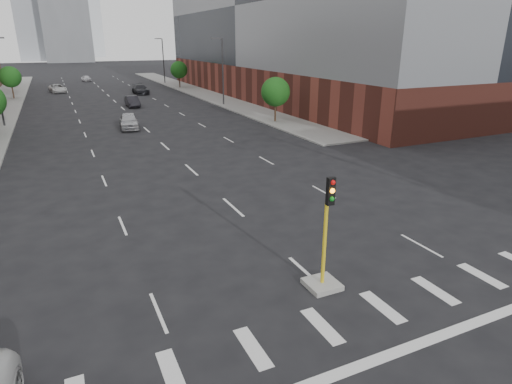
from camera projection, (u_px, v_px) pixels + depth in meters
sidewalk_left_far at (6, 100)px, 65.76m from camera, size 5.00×92.00×0.15m
sidewalk_right_far at (194, 91)px, 77.65m from camera, size 5.00×92.00×0.15m
building_right_main at (305, 25)px, 67.76m from camera, size 24.00×70.00×22.00m
tower_mid at (63, 5)px, 171.95m from camera, size 18.00×18.00×44.00m
median_traffic_signal at (324, 264)px, 15.85m from camera, size 1.20×1.20×4.40m
streetlight_right_a at (222, 69)px, 59.13m from camera, size 1.60×0.22×9.07m
streetlight_right_b at (163, 59)px, 89.02m from camera, size 1.60×0.22×9.07m
tree_left_far at (10, 77)px, 65.89m from camera, size 3.20×3.20×4.85m
tree_right_near at (276, 92)px, 47.09m from camera, size 3.20×3.20×4.85m
tree_right_far at (179, 70)px, 81.26m from camera, size 3.20×3.20×4.85m
car_near_left at (129, 121)px, 44.66m from camera, size 2.40×4.92×1.62m
car_mid_right at (132, 101)px, 59.25m from camera, size 1.56×4.43×1.46m
car_far_left at (58, 88)px, 75.19m from camera, size 3.16×5.43×1.42m
car_deep_right at (140, 89)px, 73.31m from camera, size 2.32×5.44×1.57m
car_distant at (86, 78)px, 95.13m from camera, size 2.17×4.09×1.32m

